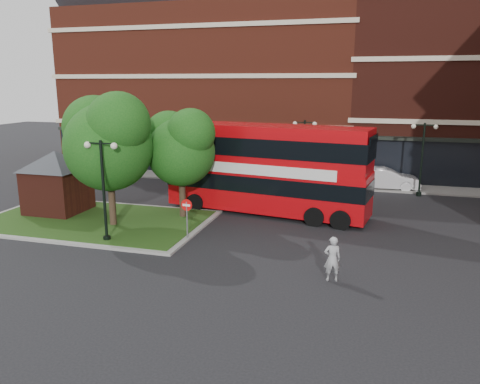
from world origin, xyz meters
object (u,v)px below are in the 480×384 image
(car_silver, at_px, (198,173))
(car_white, at_px, (385,179))
(woman, at_px, (332,259))
(bus, at_px, (267,163))

(car_silver, distance_m, car_white, 14.17)
(car_silver, relative_size, car_white, 0.84)
(woman, distance_m, car_silver, 20.27)
(car_white, bearing_deg, bus, 136.37)
(woman, xyz_separation_m, car_silver, (-11.84, 16.44, -0.23))
(bus, height_order, woman, bus)
(car_white, bearing_deg, woman, 168.14)
(car_silver, bearing_deg, car_white, -83.73)
(car_silver, height_order, car_white, car_white)
(bus, relative_size, woman, 6.77)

